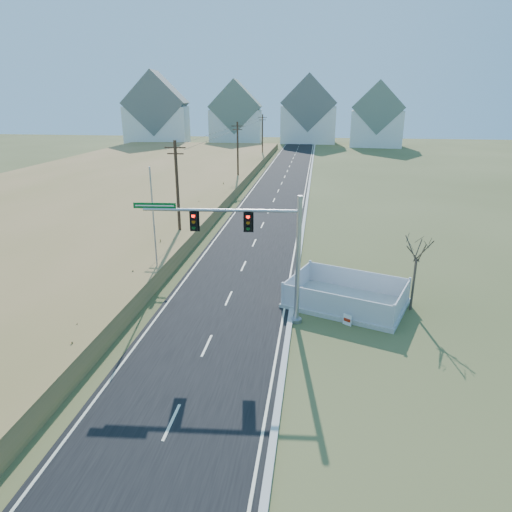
{
  "coord_description": "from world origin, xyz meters",
  "views": [
    {
      "loc": [
        5.39,
        -22.46,
        12.38
      ],
      "look_at": [
        1.93,
        2.99,
        3.4
      ],
      "focal_mm": 32.0,
      "sensor_mm": 36.0,
      "label": 1
    }
  ],
  "objects": [
    {
      "name": "utility_pole_mid",
      "position": [
        -6.5,
        45.0,
        4.68
      ],
      "size": [
        1.8,
        0.26,
        9.0
      ],
      "color": "#422D1E",
      "rests_on": "ground"
    },
    {
      "name": "ground",
      "position": [
        0.0,
        0.0,
        0.0
      ],
      "size": [
        260.0,
        260.0,
        0.0
      ],
      "primitive_type": "plane",
      "color": "#434A24",
      "rests_on": "ground"
    },
    {
      "name": "curb",
      "position": [
        4.15,
        50.0,
        0.09
      ],
      "size": [
        0.3,
        180.0,
        0.18
      ],
      "primitive_type": "cube",
      "color": "#B2AFA8",
      "rests_on": "ground"
    },
    {
      "name": "utility_pole_near",
      "position": [
        -6.5,
        15.0,
        4.68
      ],
      "size": [
        1.8,
        0.26,
        9.0
      ],
      "color": "#422D1E",
      "rests_on": "ground"
    },
    {
      "name": "reed_marsh",
      "position": [
        -24.0,
        40.0,
        0.65
      ],
      "size": [
        38.0,
        110.0,
        1.3
      ],
      "primitive_type": "cube",
      "color": "#A97A4C",
      "rests_on": "ground"
    },
    {
      "name": "utility_pole_far",
      "position": [
        -6.5,
        75.0,
        4.68
      ],
      "size": [
        1.8,
        0.26,
        9.0
      ],
      "color": "#422D1E",
      "rests_on": "ground"
    },
    {
      "name": "road",
      "position": [
        0.0,
        50.0,
        0.03
      ],
      "size": [
        8.0,
        180.0,
        0.06
      ],
      "primitive_type": "cube",
      "color": "black",
      "rests_on": "ground"
    },
    {
      "name": "traffic_signal_mast",
      "position": [
        2.62,
        1.29,
        4.55
      ],
      "size": [
        9.33,
        1.06,
        7.44
      ],
      "rotation": [
        0.0,
        0.0,
        0.08
      ],
      "color": "#9EA0A5",
      "rests_on": "ground"
    },
    {
      "name": "condo_ne",
      "position": [
        20.0,
        104.0,
        6.84
      ],
      "size": [
        14.12,
        10.51,
        16.52
      ],
      "rotation": [
        0.0,
        0.0,
        -0.1
      ],
      "color": "white",
      "rests_on": "ground"
    },
    {
      "name": "condo_nw",
      "position": [
        -38.0,
        100.0,
        7.7
      ],
      "size": [
        17.69,
        13.38,
        19.05
      ],
      "rotation": [
        0.0,
        0.0,
        0.14
      ],
      "color": "white",
      "rests_on": "ground"
    },
    {
      "name": "bare_tree",
      "position": [
        11.39,
        4.01,
        4.0
      ],
      "size": [
        1.87,
        1.87,
        4.97
      ],
      "color": "#4C3F33",
      "rests_on": "ground"
    },
    {
      "name": "condo_nnw",
      "position": [
        -18.0,
        108.0,
        6.94
      ],
      "size": [
        14.93,
        11.17,
        17.03
      ],
      "rotation": [
        0.0,
        0.0,
        0.07
      ],
      "color": "white",
      "rests_on": "ground"
    },
    {
      "name": "open_sign",
      "position": [
        7.41,
        1.37,
        0.35
      ],
      "size": [
        0.47,
        0.33,
        0.66
      ],
      "rotation": [
        0.0,
        0.0,
        -0.57
      ],
      "color": "white",
      "rests_on": "ground"
    },
    {
      "name": "fence_enclosure",
      "position": [
        7.47,
        4.11,
        0.3
      ],
      "size": [
        8.22,
        6.91,
        1.61
      ],
      "rotation": [
        0.0,
        0.0,
        -0.36
      ],
      "color": "#B7B5AD",
      "rests_on": "ground"
    },
    {
      "name": "condo_n",
      "position": [
        2.0,
        112.0,
        7.61
      ],
      "size": [
        15.27,
        10.2,
        18.54
      ],
      "color": "white",
      "rests_on": "ground"
    },
    {
      "name": "flagpole",
      "position": [
        -5.41,
        5.96,
        3.25
      ],
      "size": [
        0.37,
        0.37,
        8.14
      ],
      "color": "#B7B5AD",
      "rests_on": "ground"
    }
  ]
}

